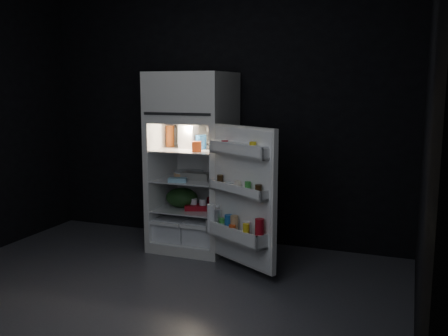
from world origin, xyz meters
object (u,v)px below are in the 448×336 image
at_px(egg_carton, 196,176).
at_px(refrigerator, 194,155).
at_px(yogurt_tray, 199,207).
at_px(fridge_door, 241,199).
at_px(milk_jug, 188,136).

bearing_deg(egg_carton, refrigerator, 127.66).
bearing_deg(refrigerator, yogurt_tray, -47.01).
height_order(egg_carton, yogurt_tray, egg_carton).
distance_m(egg_carton, yogurt_tray, 0.31).
bearing_deg(fridge_door, yogurt_tray, 142.86).
distance_m(fridge_door, milk_jug, 1.04).
xyz_separation_m(fridge_door, egg_carton, (-0.64, 0.47, 0.08)).
xyz_separation_m(fridge_door, yogurt_tray, (-0.60, 0.45, -0.23)).
bearing_deg(fridge_door, refrigerator, 141.20).
relative_size(fridge_door, egg_carton, 4.12).
distance_m(refrigerator, milk_jug, 0.20).
height_order(milk_jug, yogurt_tray, milk_jug).
relative_size(milk_jug, egg_carton, 0.81).
height_order(refrigerator, milk_jug, refrigerator).
relative_size(refrigerator, milk_jug, 7.42).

